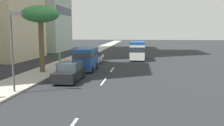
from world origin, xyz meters
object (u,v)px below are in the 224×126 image
object	(u,v)px
car_third	(69,72)
street_lamp	(13,41)
van_second	(86,58)
minibus_lead	(137,50)
pedestrian_mid_block	(60,58)
palm_tree	(40,16)
car_fourth	(95,57)

from	to	relation	value
car_third	street_lamp	bearing A→B (deg)	-28.17
van_second	minibus_lead	bearing A→B (deg)	154.21
pedestrian_mid_block	minibus_lead	bearing A→B (deg)	-23.56
minibus_lead	palm_tree	bearing A→B (deg)	144.49
minibus_lead	street_lamp	distance (m)	24.02
car_third	street_lamp	world-z (taller)	street_lamp
minibus_lead	pedestrian_mid_block	distance (m)	13.05
car_fourth	street_lamp	size ratio (longest dim) A/B	0.76
car_fourth	street_lamp	world-z (taller)	street_lamp
minibus_lead	van_second	bearing A→B (deg)	154.21
minibus_lead	palm_tree	xyz separation A→B (m)	(-14.00, 9.99, 4.47)
palm_tree	van_second	bearing A→B (deg)	-62.76
van_second	pedestrian_mid_block	distance (m)	5.53
van_second	car_fourth	bearing A→B (deg)	-177.62
car_fourth	pedestrian_mid_block	world-z (taller)	pedestrian_mid_block
pedestrian_mid_block	palm_tree	xyz separation A→B (m)	(-5.64, -0.02, 5.06)
palm_tree	street_lamp	distance (m)	8.83
minibus_lead	pedestrian_mid_block	xyz separation A→B (m)	(-8.36, 10.01, -0.59)
palm_tree	pedestrian_mid_block	bearing A→B (deg)	0.18
van_second	car_fourth	size ratio (longest dim) A/B	1.08
car_third	palm_tree	bearing A→B (deg)	-131.79
car_third	pedestrian_mid_block	bearing A→B (deg)	-156.24
car_third	street_lamp	size ratio (longest dim) A/B	0.80
minibus_lead	car_fourth	bearing A→B (deg)	128.48
car_third	street_lamp	distance (m)	6.13
car_third	car_fourth	bearing A→B (deg)	-179.71
car_fourth	pedestrian_mid_block	distance (m)	5.40
minibus_lead	van_second	distance (m)	13.09
car_fourth	palm_tree	xyz separation A→B (m)	(-9.24, 4.00, 5.29)
minibus_lead	street_lamp	bearing A→B (deg)	159.28
minibus_lead	palm_tree	distance (m)	17.77
minibus_lead	car_fourth	distance (m)	7.69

